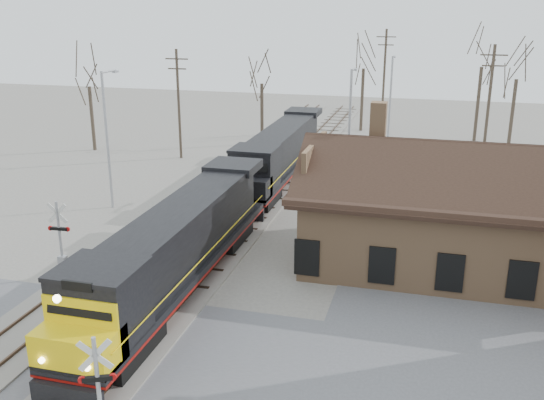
# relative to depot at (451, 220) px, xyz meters

# --- Properties ---
(ground) EXTENTS (140.00, 140.00, 0.00)m
(ground) POSITION_rel_depot_xyz_m (-11.99, -12.00, -2.41)
(ground) COLOR #9B968C
(ground) RESTS_ON ground
(road) EXTENTS (60.00, 9.00, 0.03)m
(road) POSITION_rel_depot_xyz_m (-11.99, -12.00, -2.39)
(road) COLOR #5B5B60
(road) RESTS_ON ground
(track_main) EXTENTS (3.40, 90.00, 0.24)m
(track_main) POSITION_rel_depot_xyz_m (-11.99, 3.00, -2.34)
(track_main) COLOR #9B968C
(track_main) RESTS_ON ground
(track_siding) EXTENTS (3.40, 90.00, 0.24)m
(track_siding) POSITION_rel_depot_xyz_m (-16.49, 3.00, -2.34)
(track_siding) COLOR #9B968C
(track_siding) RESTS_ON ground
(depot) EXTENTS (15.20, 9.31, 7.90)m
(depot) POSITION_rel_depot_xyz_m (0.00, 0.00, 0.00)
(depot) COLOR #A07652
(depot) RESTS_ON ground
(locomotive_lead) EXTENTS (2.78, 18.60, 4.12)m
(locomotive_lead) POSITION_rel_depot_xyz_m (-11.99, -6.77, -0.24)
(locomotive_lead) COLOR black
(locomotive_lead) RESTS_ON ground
(locomotive_trailing) EXTENTS (2.78, 18.60, 3.90)m
(locomotive_trailing) POSITION_rel_depot_xyz_m (-11.99, 12.10, -0.24)
(locomotive_trailing) COLOR black
(locomotive_trailing) RESTS_ON ground
(crossbuck_near) EXTENTS (1.02, 0.52, 3.80)m
(crossbuck_near) POSITION_rel_depot_xyz_m (-9.94, -16.77, -0.60)
(crossbuck_near) COLOR #A5A8AD
(crossbuck_near) RESTS_ON ground
(crossbuck_far) EXTENTS (1.11, 0.29, 3.88)m
(crossbuck_far) POSITION_rel_depot_xyz_m (-17.99, -6.50, -0.57)
(crossbuck_far) COLOR #A5A8AD
(crossbuck_far) RESTS_ON ground
(streetlight_a) EXTENTS (0.25, 2.04, 8.78)m
(streetlight_a) POSITION_rel_depot_xyz_m (-21.07, 3.88, 2.52)
(streetlight_a) COLOR #A5A8AD
(streetlight_a) RESTS_ON ground
(streetlight_b) EXTENTS (0.25, 2.04, 8.59)m
(streetlight_b) POSITION_rel_depot_xyz_m (-6.72, 10.98, 2.42)
(streetlight_b) COLOR #A5A8AD
(streetlight_b) RESTS_ON ground
(streetlight_c) EXTENTS (0.25, 2.04, 8.49)m
(streetlight_c) POSITION_rel_depot_xyz_m (-4.98, 23.68, 2.37)
(streetlight_c) COLOR #A5A8AD
(streetlight_c) RESTS_ON ground
(utility_pole_a) EXTENTS (2.00, 0.24, 9.18)m
(utility_pole_a) POSITION_rel_depot_xyz_m (-22.10, 17.41, 2.40)
(utility_pole_a) COLOR #382D23
(utility_pole_a) RESTS_ON ground
(utility_pole_b) EXTENTS (2.00, 0.24, 10.30)m
(utility_pole_b) POSITION_rel_depot_xyz_m (-6.57, 35.16, 2.97)
(utility_pole_b) COLOR #382D23
(utility_pole_b) RESTS_ON ground
(utility_pole_c) EXTENTS (2.00, 0.24, 9.81)m
(utility_pole_c) POSITION_rel_depot_xyz_m (2.82, 19.96, 2.72)
(utility_pole_c) COLOR #382D23
(utility_pole_c) RESTS_ON ground
(tree_a) EXTENTS (3.83, 3.83, 9.38)m
(tree_a) POSITION_rel_depot_xyz_m (-30.91, 18.15, 4.27)
(tree_a) COLOR #382D23
(tree_a) RESTS_ON ground
(tree_b) EXTENTS (3.78, 3.78, 9.27)m
(tree_b) POSITION_rel_depot_xyz_m (-16.86, 24.61, 4.18)
(tree_b) COLOR #382D23
(tree_b) RESTS_ON ground
(tree_c) EXTENTS (4.28, 4.28, 10.49)m
(tree_c) POSITION_rel_depot_xyz_m (-8.55, 33.42, 5.06)
(tree_c) COLOR #382D23
(tree_c) RESTS_ON ground
(tree_d) EXTENTS (4.72, 4.72, 11.56)m
(tree_d) POSITION_rel_depot_xyz_m (2.77, 31.24, 5.83)
(tree_d) COLOR #382D23
(tree_d) RESTS_ON ground
(tree_e) EXTENTS (4.26, 4.26, 10.43)m
(tree_e) POSITION_rel_depot_xyz_m (5.57, 27.91, 5.02)
(tree_e) COLOR #382D23
(tree_e) RESTS_ON ground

